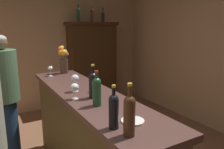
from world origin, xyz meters
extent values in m
cube|color=tan|center=(0.00, 2.86, 1.48)|extent=(5.32, 0.12, 2.97)
cube|color=brown|center=(0.26, 0.26, 0.50)|extent=(0.46, 2.18, 1.00)
cube|color=#4F332E|center=(0.26, 0.26, 1.02)|extent=(0.53, 2.28, 0.05)
cube|color=#362110|center=(1.37, 2.55, 0.88)|extent=(0.96, 0.39, 1.76)
cube|color=#351C0F|center=(1.37, 2.55, 1.73)|extent=(1.04, 0.45, 0.06)
cylinder|color=#462B17|center=(0.12, -0.67, 1.16)|extent=(0.07, 0.07, 0.21)
sphere|color=#462B17|center=(0.12, -0.67, 1.26)|extent=(0.07, 0.07, 0.07)
cylinder|color=#462B17|center=(0.12, -0.67, 1.31)|extent=(0.03, 0.03, 0.09)
cylinder|color=gold|center=(0.12, -0.67, 1.36)|extent=(0.03, 0.03, 0.02)
cylinder|color=black|center=(0.24, 0.09, 1.15)|extent=(0.08, 0.08, 0.19)
sphere|color=black|center=(0.24, 0.09, 1.24)|extent=(0.08, 0.08, 0.08)
cylinder|color=black|center=(0.24, 0.09, 1.29)|extent=(0.03, 0.03, 0.10)
cylinder|color=gold|center=(0.24, 0.09, 1.35)|extent=(0.03, 0.03, 0.02)
cylinder|color=#214527|center=(0.18, -0.11, 1.15)|extent=(0.07, 0.07, 0.20)
sphere|color=#214527|center=(0.18, -0.11, 1.25)|extent=(0.07, 0.07, 0.07)
cylinder|color=#214527|center=(0.18, -0.11, 1.29)|extent=(0.03, 0.03, 0.08)
cylinder|color=#B4231E|center=(0.18, -0.11, 1.33)|extent=(0.03, 0.03, 0.02)
cylinder|color=black|center=(0.09, -0.54, 1.14)|extent=(0.06, 0.06, 0.19)
sphere|color=black|center=(0.09, -0.54, 1.24)|extent=(0.06, 0.06, 0.06)
cylinder|color=black|center=(0.09, -0.54, 1.28)|extent=(0.02, 0.02, 0.08)
cylinder|color=gold|center=(0.09, -0.54, 1.33)|extent=(0.02, 0.02, 0.02)
cylinder|color=white|center=(0.14, 1.16, 1.05)|extent=(0.07, 0.07, 0.00)
cylinder|color=white|center=(0.14, 1.16, 1.09)|extent=(0.01, 0.01, 0.07)
ellipsoid|color=white|center=(0.14, 1.16, 1.15)|extent=(0.06, 0.06, 0.06)
ellipsoid|color=maroon|center=(0.14, 1.16, 1.14)|extent=(0.05, 0.05, 0.02)
cylinder|color=white|center=(0.08, 0.13, 1.05)|extent=(0.06, 0.06, 0.00)
cylinder|color=white|center=(0.08, 0.13, 1.09)|extent=(0.01, 0.01, 0.07)
ellipsoid|color=white|center=(0.08, 0.13, 1.16)|extent=(0.08, 0.08, 0.07)
cylinder|color=white|center=(0.17, 0.35, 1.05)|extent=(0.06, 0.06, 0.00)
cylinder|color=white|center=(0.17, 0.35, 1.10)|extent=(0.01, 0.01, 0.09)
ellipsoid|color=white|center=(0.17, 0.35, 1.18)|extent=(0.08, 0.08, 0.08)
cylinder|color=white|center=(0.35, 0.25, 1.05)|extent=(0.07, 0.07, 0.00)
cylinder|color=white|center=(0.35, 0.25, 1.09)|extent=(0.01, 0.01, 0.07)
ellipsoid|color=white|center=(0.35, 0.25, 1.16)|extent=(0.06, 0.06, 0.08)
cylinder|color=#4F362B|center=(0.36, 1.26, 1.15)|extent=(0.11, 0.11, 0.20)
cylinder|color=#38602D|center=(0.39, 1.25, 1.24)|extent=(0.01, 0.01, 0.14)
sphere|color=#C85392|center=(0.39, 1.25, 1.31)|extent=(0.07, 0.07, 0.07)
cylinder|color=#38602D|center=(0.38, 1.29, 1.25)|extent=(0.01, 0.01, 0.17)
sphere|color=yellow|center=(0.38, 1.29, 1.34)|extent=(0.06, 0.06, 0.06)
cylinder|color=#38602D|center=(0.35, 1.30, 1.28)|extent=(0.01, 0.01, 0.23)
sphere|color=yellow|center=(0.35, 1.30, 1.40)|extent=(0.05, 0.05, 0.05)
cylinder|color=#38602D|center=(0.32, 1.28, 1.27)|extent=(0.01, 0.01, 0.22)
sphere|color=orange|center=(0.32, 1.28, 1.38)|extent=(0.07, 0.07, 0.07)
cylinder|color=#38602D|center=(0.31, 1.25, 1.25)|extent=(0.01, 0.01, 0.16)
sphere|color=orange|center=(0.31, 1.25, 1.33)|extent=(0.07, 0.07, 0.07)
cylinder|color=#38602D|center=(0.35, 1.21, 1.25)|extent=(0.01, 0.01, 0.17)
sphere|color=gold|center=(0.35, 1.21, 1.34)|extent=(0.09, 0.09, 0.09)
cylinder|color=#38602D|center=(0.37, 1.23, 1.26)|extent=(0.01, 0.01, 0.18)
sphere|color=orange|center=(0.37, 1.23, 1.35)|extent=(0.05, 0.05, 0.05)
cylinder|color=white|center=(0.25, -0.52, 1.06)|extent=(0.16, 0.16, 0.01)
cylinder|color=#1A3B24|center=(1.10, 2.55, 1.87)|extent=(0.07, 0.07, 0.22)
sphere|color=#1A3B24|center=(1.10, 2.55, 1.98)|extent=(0.07, 0.07, 0.07)
cylinder|color=#1A3B24|center=(1.10, 2.55, 2.03)|extent=(0.03, 0.03, 0.09)
cylinder|color=black|center=(1.10, 2.55, 2.08)|extent=(0.03, 0.03, 0.02)
cylinder|color=#4D2C1E|center=(1.39, 2.55, 1.87)|extent=(0.07, 0.07, 0.23)
sphere|color=#4D2C1E|center=(1.39, 2.55, 1.99)|extent=(0.07, 0.07, 0.07)
cylinder|color=#4D2C1E|center=(1.39, 2.55, 2.03)|extent=(0.03, 0.03, 0.08)
cylinder|color=gold|center=(1.39, 2.55, 2.07)|extent=(0.03, 0.03, 0.02)
cylinder|color=black|center=(1.64, 2.55, 1.85)|extent=(0.07, 0.07, 0.18)
sphere|color=black|center=(1.64, 2.55, 1.94)|extent=(0.07, 0.07, 0.07)
cylinder|color=black|center=(1.64, 2.55, 1.99)|extent=(0.02, 0.02, 0.09)
cylinder|color=black|center=(1.64, 2.55, 2.04)|extent=(0.03, 0.03, 0.02)
cylinder|color=navy|center=(-0.42, 1.17, 0.41)|extent=(0.25, 0.25, 0.81)
cylinder|color=#4B6E4C|center=(-0.42, 1.17, 1.11)|extent=(0.35, 0.35, 0.61)
camera|label=1|loc=(-0.57, -1.66, 1.69)|focal=35.61mm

